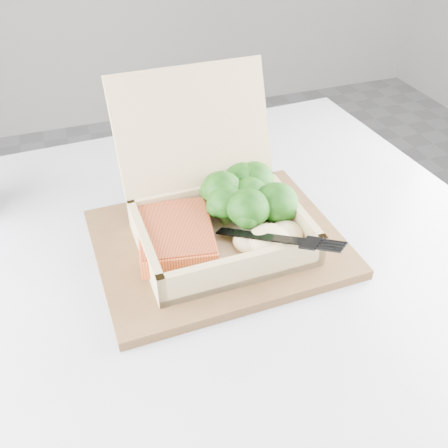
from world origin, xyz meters
name	(u,v)px	position (x,y,z in m)	size (l,w,h in m)	color
cafe_table	(215,372)	(0.12, -0.03, 0.55)	(0.87, 0.87, 0.74)	black
serving_tray	(218,243)	(0.15, 0.03, 0.75)	(0.31, 0.25, 0.01)	brown
takeout_container	(212,199)	(0.15, 0.05, 0.80)	(0.21, 0.23, 0.19)	tan
salmon_fillet	(176,235)	(0.09, 0.02, 0.78)	(0.09, 0.12, 0.03)	#E85C2D
broccoli_pile	(250,199)	(0.20, 0.05, 0.79)	(0.13, 0.13, 0.05)	#287119
mashed_potatoes	(269,240)	(0.20, -0.03, 0.78)	(0.09, 0.08, 0.03)	beige
plastic_fork	(243,230)	(0.17, -0.01, 0.79)	(0.12, 0.15, 0.04)	black
receipt	(208,178)	(0.19, 0.19, 0.74)	(0.07, 0.13, 0.00)	white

